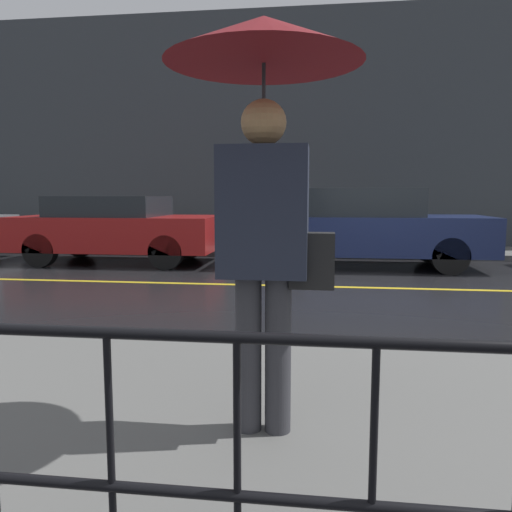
% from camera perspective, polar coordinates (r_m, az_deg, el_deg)
% --- Properties ---
extents(ground_plane, '(80.00, 80.00, 0.00)m').
position_cam_1_polar(ground_plane, '(8.10, 15.55, -3.59)').
color(ground_plane, black).
extents(sidewalk_far, '(28.00, 2.10, 0.13)m').
position_cam_1_polar(sidewalk_far, '(12.69, 12.60, 0.52)').
color(sidewalk_far, '#60605E').
rests_on(sidewalk_far, ground_plane).
extents(lane_marking, '(25.20, 0.12, 0.01)m').
position_cam_1_polar(lane_marking, '(8.10, 15.55, -3.56)').
color(lane_marking, gold).
rests_on(lane_marking, ground_plane).
extents(building_storefront, '(28.00, 0.30, 6.32)m').
position_cam_1_polar(building_storefront, '(13.91, 12.49, 13.87)').
color(building_storefront, '#383D42').
rests_on(building_storefront, ground_plane).
extents(pedestrian, '(1.04, 1.04, 2.23)m').
position_cam_1_polar(pedestrian, '(2.71, 1.00, 15.47)').
color(pedestrian, '#333338').
rests_on(pedestrian, sidewalk_near).
extents(car_red, '(4.25, 1.95, 1.43)m').
position_cam_1_polar(car_red, '(11.14, -15.58, 3.12)').
color(car_red, maroon).
rests_on(car_red, ground_plane).
extents(car_navy, '(4.79, 1.87, 1.58)m').
position_cam_1_polar(car_navy, '(10.29, 12.00, 3.25)').
color(car_navy, '#19234C').
rests_on(car_navy, ground_plane).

